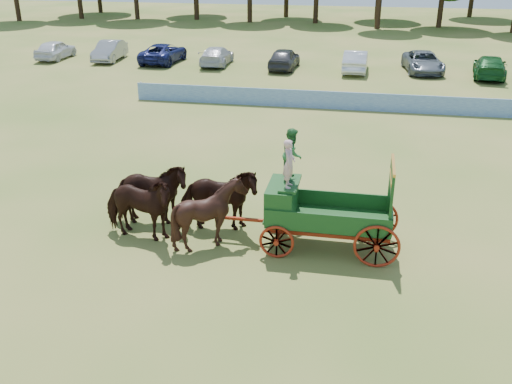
# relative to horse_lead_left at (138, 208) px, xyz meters

# --- Properties ---
(ground) EXTENTS (160.00, 160.00, 0.00)m
(ground) POSITION_rel_horse_lead_left_xyz_m (7.04, -0.60, -1.12)
(ground) COLOR olive
(ground) RESTS_ON ground
(horse_lead_left) EXTENTS (2.78, 1.53, 2.24)m
(horse_lead_left) POSITION_rel_horse_lead_left_xyz_m (0.00, 0.00, 0.00)
(horse_lead_left) COLOR black
(horse_lead_left) RESTS_ON ground
(horse_lead_right) EXTENTS (2.82, 1.65, 2.24)m
(horse_lead_right) POSITION_rel_horse_lead_left_xyz_m (0.00, 1.10, 0.00)
(horse_lead_right) COLOR black
(horse_lead_right) RESTS_ON ground
(horse_wheel_left) EXTENTS (2.21, 2.01, 2.25)m
(horse_wheel_left) POSITION_rel_horse_lead_left_xyz_m (2.40, 0.00, 0.00)
(horse_wheel_left) COLOR black
(horse_wheel_left) RESTS_ON ground
(horse_wheel_right) EXTENTS (2.79, 1.56, 2.24)m
(horse_wheel_right) POSITION_rel_horse_lead_left_xyz_m (2.40, 1.10, 0.00)
(horse_wheel_right) COLOR black
(horse_wheel_right) RESTS_ON ground
(farm_dray) EXTENTS (6.00, 2.00, 3.78)m
(farm_dray) POSITION_rel_horse_lead_left_xyz_m (5.35, 0.59, 0.54)
(farm_dray) COLOR #AB2311
(farm_dray) RESTS_ON ground
(sponsor_banner) EXTENTS (26.00, 0.08, 1.05)m
(sponsor_banner) POSITION_rel_horse_lead_left_xyz_m (6.04, 17.40, -0.60)
(sponsor_banner) COLOR #1C499C
(sponsor_banner) RESTS_ON ground
(parked_cars) EXTENTS (46.48, 7.46, 1.63)m
(parked_cars) POSITION_rel_horse_lead_left_xyz_m (3.15, 29.05, -0.34)
(parked_cars) COLOR silver
(parked_cars) RESTS_ON ground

